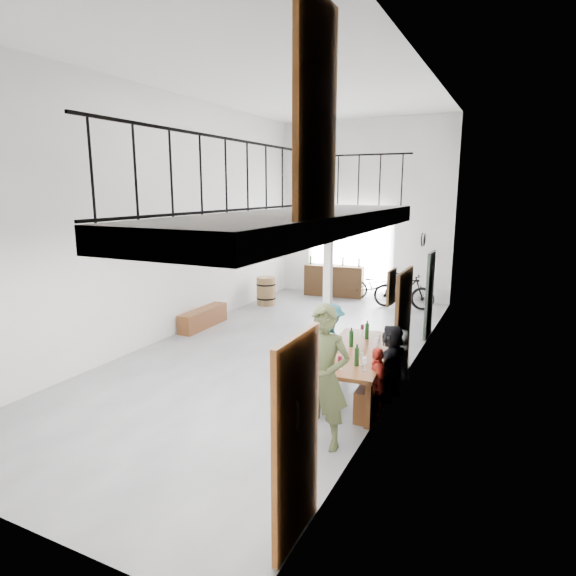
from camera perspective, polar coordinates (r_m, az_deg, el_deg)
The scene contains 24 objects.
floor at distance 10.37m, azimuth -1.29°, elevation -7.49°, with size 12.00×12.00×0.00m, color #5E5E61.
room_walls at distance 9.79m, azimuth -1.39°, elevation 12.55°, with size 12.00×12.00×12.00m.
gateway_portal at distance 15.58m, azimuth 7.31°, elevation 4.19°, with size 2.80×0.08×2.80m, color white.
right_wall_decor at distance 7.27m, azimuth 11.06°, elevation -1.77°, with size 0.07×8.28×5.07m.
balcony at distance 6.13m, azimuth 1.87°, elevation 7.54°, with size 1.52×5.62×4.00m.
tasting_table at distance 8.10m, azimuth 8.13°, elevation -7.90°, with size 1.20×2.52×0.79m.
bench_inner at distance 8.49m, azimuth 3.42°, elevation -10.44°, with size 0.29×1.83×0.42m, color brown.
bench_wall at distance 8.24m, azimuth 10.69°, elevation -11.07°, with size 0.28×2.15×0.50m, color brown.
tableware at distance 7.96m, azimuth 8.52°, elevation -6.64°, with size 0.68×1.85×0.35m.
side_bench at distance 12.24m, azimuth -10.02°, elevation -3.52°, with size 0.36×1.66×0.47m, color brown.
oak_barrel at distance 14.33m, azimuth -2.61°, elevation -0.36°, with size 0.57×0.57×0.84m.
serving_counter at distance 15.58m, azimuth 5.50°, elevation 0.87°, with size 1.89×0.52×1.00m, color #3B250F.
counter_bottles at distance 15.47m, azimuth 5.54°, elevation 3.19°, with size 1.64×0.23×0.28m.
guest_left_a at distance 7.69m, azimuth 1.08°, elevation -9.98°, with size 0.55×0.36×1.13m, color white.
guest_left_b at distance 8.23m, azimuth 3.15°, elevation -8.53°, with size 0.41×0.27×1.13m, color teal.
guest_left_c at distance 8.67m, azimuth 4.38°, elevation -7.28°, with size 0.58×0.45×1.19m, color white.
guest_left_d at distance 9.14m, azimuth 5.23°, elevation -5.91°, with size 0.84×0.48×1.30m, color teal.
guest_right_a at distance 7.45m, azimuth 10.46°, elevation -11.00°, with size 0.65×0.27×1.11m, color red.
guest_right_b at distance 8.10m, azimuth 12.11°, elevation -8.60°, with size 1.17×0.37×1.26m, color black.
guest_right_c at distance 8.71m, azimuth 13.21°, elevation -8.04°, with size 0.50×0.33×1.03m, color white.
host_standing at distance 6.45m, azimuth 4.29°, elevation -10.50°, with size 0.71×0.47×1.95m, color #474E2C.
potted_plant at distance 10.19m, azimuth 13.12°, elevation -6.97°, with size 0.36×0.31×0.40m, color #16511B.
bicycle_near at distance 15.10m, azimuth 10.46°, elevation 0.24°, with size 0.61×1.75×0.92m, color black.
bicycle_far at distance 14.21m, azimuth 13.55°, elevation -0.34°, with size 0.49×1.75×1.05m, color black.
Camera 1 is at (4.45, -8.73, 3.41)m, focal length 30.00 mm.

